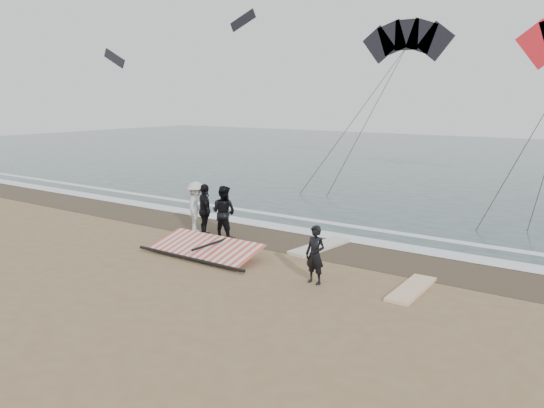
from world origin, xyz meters
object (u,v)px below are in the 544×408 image
Objects in this scene: man_main at (315,255)px; sail_rig at (207,248)px; board_white at (412,289)px; board_cream at (320,247)px.

sail_rig is (-4.21, 0.39, -0.61)m from man_main.
board_white is (2.37, 0.95, -0.76)m from man_main.
board_white is at bearing 27.86° from man_main.
sail_rig reaches higher than board_cream.
board_cream reaches higher than board_white.
sail_rig reaches higher than board_white.
man_main is 2.66m from board_white.
man_main is 4.27m from sail_rig.
board_cream is at bearing 123.13° from man_main.
board_white is 6.60m from sail_rig.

